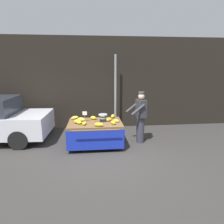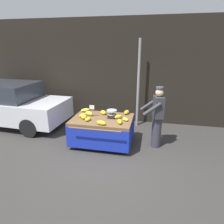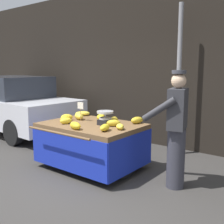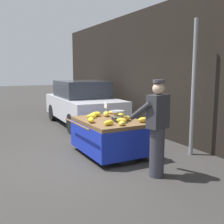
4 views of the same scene
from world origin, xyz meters
The scene contains 19 objects.
ground_plane centered at (0.00, 0.00, 0.00)m, with size 60.00×60.00×0.00m, color #383533.
back_wall centered at (0.00, 2.91, 1.83)m, with size 16.00×0.24×3.67m, color black.
street_pole centered at (0.64, 2.39, 1.48)m, with size 0.09×0.09×2.96m, color gray.
banana_cart centered at (-0.21, 0.77, 0.59)m, with size 1.70×1.40×0.79m.
weighing_scale centered at (0.05, 0.84, 0.91)m, with size 0.28×0.28×0.23m.
price_sign centered at (-0.52, 0.83, 1.04)m, with size 0.14×0.01×0.34m.
banana_bunch_0 centered at (-0.87, 1.25, 0.84)m, with size 0.17×0.29×0.09m, color yellow.
banana_bunch_1 centered at (0.46, 0.70, 0.84)m, with size 0.12×0.21×0.09m, color yellow.
banana_bunch_2 centered at (0.07, 1.07, 0.85)m, with size 0.12×0.20×0.11m, color gold.
banana_bunch_3 centered at (-0.53, 0.48, 0.85)m, with size 0.11×0.22×0.11m, color yellow.
banana_bunch_4 centered at (-0.11, 0.28, 0.85)m, with size 0.13×0.26×0.12m, color gold.
banana_bunch_5 centered at (0.34, 0.47, 0.85)m, with size 0.12×0.25×0.11m, color gold.
banana_bunch_6 centered at (-0.77, 0.72, 0.85)m, with size 0.14×0.21×0.11m, color gold.
banana_bunch_7 centered at (-0.26, 1.09, 0.85)m, with size 0.15×0.23×0.12m, color gold.
banana_bunch_8 centered at (-0.70, 0.62, 0.85)m, with size 0.15×0.23×0.11m, color gold.
banana_bunch_9 centered at (-0.64, 0.91, 0.86)m, with size 0.14×0.27×0.12m, color yellow.
banana_bunch_10 centered at (0.24, 0.82, 0.85)m, with size 0.11×0.23×0.11m, color gold.
banana_bunch_11 centered at (0.41, 1.26, 0.85)m, with size 0.13×0.25×0.12m, color gold.
vendor_person centered at (1.29, 0.92, 0.87)m, with size 0.66×0.61×1.71m.
Camera 1 is at (-0.30, -5.24, 2.50)m, focal length 31.61 mm.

